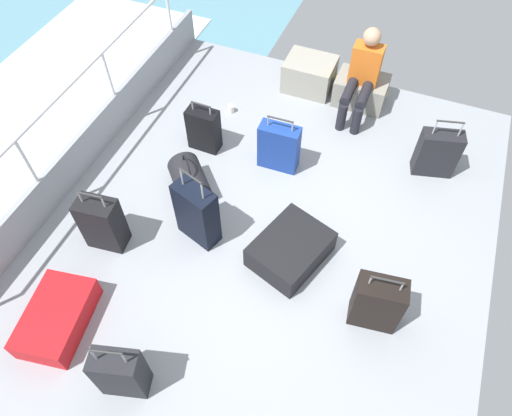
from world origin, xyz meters
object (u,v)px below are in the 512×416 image
Objects in this scene: suitcase_0 at (279,147)px; suitcase_8 at (102,223)px; cargo_crate_0 at (309,74)px; suitcase_1 at (204,129)px; suitcase_7 at (57,318)px; suitcase_3 at (197,214)px; suitcase_6 at (377,303)px; passenger_seated at (363,74)px; cargo_crate_1 at (361,90)px; duffel_bag at (189,179)px; paper_cup at (231,109)px; suitcase_5 at (121,373)px; suitcase_2 at (291,249)px; suitcase_4 at (437,153)px.

suitcase_8 is (-1.20, -1.59, 0.02)m from suitcase_0.
suitcase_1 is at bearing -117.96° from cargo_crate_0.
suitcase_1 is 0.78× the size of suitcase_7.
suitcase_6 is (1.81, -0.25, -0.05)m from suitcase_3.
cargo_crate_1 is at bearing 90.00° from passenger_seated.
cargo_crate_1 reaches higher than suitcase_7.
duffel_bag is (-2.16, 0.73, -0.13)m from suitcase_6.
suitcase_1 is 0.68m from paper_cup.
duffel_bag is at bearing 125.66° from suitcase_3.
duffel_bag reaches higher than suitcase_7.
suitcase_1 is (-1.46, -1.43, 0.09)m from cargo_crate_1.
paper_cup is (-1.42, -0.60, -0.50)m from passenger_seated.
suitcase_0 is 0.92× the size of suitcase_5.
suitcase_7 is (-2.54, -1.08, -0.18)m from suitcase_6.
suitcase_3 is 9.02× the size of paper_cup.
suitcase_2 is 8.69× the size of paper_cup.
suitcase_5 reaches higher than suitcase_0.
cargo_crate_0 reaches higher than paper_cup.
suitcase_6 is (1.52, -2.84, 0.10)m from cargo_crate_0.
cargo_crate_1 is at bearing 44.37° from suitcase_1.
suitcase_4 is at bearing 84.26° from suitcase_6.
cargo_crate_1 is 0.92× the size of suitcase_6.
suitcase_3 is at bearing 93.86° from suitcase_5.
duffel_bag reaches higher than suitcase_2.
suitcase_6 reaches higher than suitcase_7.
suitcase_3 is (-0.98, -2.38, -0.20)m from passenger_seated.
suitcase_2 is (0.53, -1.09, -0.15)m from suitcase_0.
passenger_seated is 1.48× the size of suitcase_6.
suitcase_2 is 1.47× the size of duffel_bag.
suitcase_2 is at bearing -51.06° from paper_cup.
suitcase_2 is 1.18× the size of suitcase_4.
suitcase_3 is 0.62m from duffel_bag.
suitcase_4 is 1.98m from suitcase_6.
cargo_crate_0 is 1.09× the size of duffel_bag.
suitcase_0 is 1.24m from suitcase_3.
suitcase_6 is at bearing -31.08° from suitcase_1.
suitcase_8 is (-2.61, -0.17, 0.00)m from suitcase_6.
suitcase_5 reaches higher than duffel_bag.
suitcase_1 is 0.85× the size of suitcase_8.
suitcase_4 is 2.67m from duffel_bag.
suitcase_0 is at bearing 83.79° from suitcase_5.
suitcase_1 is (-1.46, -1.25, -0.28)m from passenger_seated.
suitcase_0 is (-0.57, -1.21, -0.26)m from passenger_seated.
paper_cup is at bearing 99.32° from suitcase_5.
duffel_bag is (-0.45, 2.04, -0.12)m from suitcase_5.
cargo_crate_0 is 0.74× the size of suitcase_2.
suitcase_8 is at bearing -176.36° from suitcase_6.
duffel_bag is at bearing 161.38° from suitcase_6.
suitcase_4 is 0.98× the size of suitcase_8.
duffel_bag is at bearing -106.82° from cargo_crate_0.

